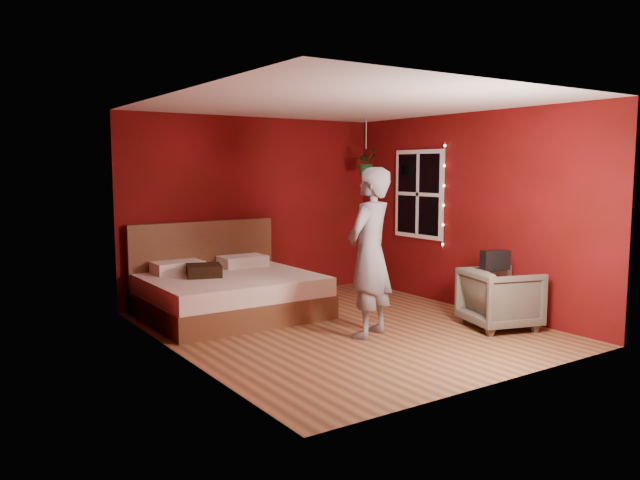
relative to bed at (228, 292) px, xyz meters
The scene contains 10 objects.
floor 1.67m from the bed, 59.40° to the right, with size 4.50×4.50×0.00m, color #98613D.
room_walls 2.14m from the bed, 59.40° to the right, with size 4.04×4.54×2.62m.
window 3.09m from the bed, 10.33° to the right, with size 0.05×0.97×1.27m.
fairy_lights 3.20m from the bed, 20.46° to the right, with size 0.04×0.04×1.45m.
bed is the anchor object (origin of this frame).
person 2.12m from the bed, 64.55° to the right, with size 0.69×0.45×1.88m, color slate.
armchair 3.37m from the bed, 45.45° to the right, with size 0.76×0.78×0.71m, color #5D5849.
handbag 3.33m from the bed, 46.74° to the right, with size 0.31×0.16×0.22m, color black.
throw_pillow 0.43m from the bed, behind, with size 0.42×0.42×0.15m, color black.
hanging_plant 2.91m from the bed, ahead, with size 0.40×0.36×0.83m.
Camera 1 is at (-4.23, -5.77, 1.88)m, focal length 35.00 mm.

